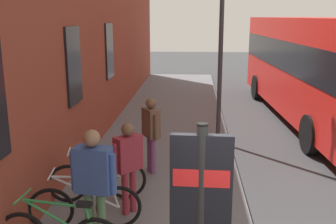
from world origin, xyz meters
TOP-DOWN VIEW (x-y plane):
  - ground at (6.00, -1.00)m, footprint 60.00×60.00m
  - sidewalk_pavement at (8.00, 1.75)m, footprint 24.00×3.50m
  - station_facade at (8.99, 3.80)m, footprint 22.00×0.65m
  - bicycle_mid_rack at (3.04, 2.65)m, footprint 0.48×1.76m
  - bicycle_under_window at (4.05, 2.69)m, footprint 0.54×1.75m
  - transit_info_sign at (0.77, 0.91)m, footprint 0.11×0.55m
  - city_bus at (10.63, -3.00)m, footprint 10.60×3.01m
  - pedestrian_near_bus at (3.63, 2.06)m, footprint 0.49×0.48m
  - pedestrian_crossing_street at (2.57, 2.37)m, footprint 0.33×0.67m
  - pedestrian_by_facade at (5.44, 1.87)m, footprint 0.55×0.44m
  - street_lamp at (7.94, 0.30)m, footprint 0.28×0.28m

SIDE VIEW (x-z plane):
  - ground at x=6.00m, z-range 0.00..0.00m
  - sidewalk_pavement at x=8.00m, z-range 0.00..0.12m
  - bicycle_mid_rack at x=3.04m, z-range 0.02..1.00m
  - bicycle_under_window at x=4.05m, z-range 0.02..1.00m
  - pedestrian_near_bus at x=3.63m, z-range 0.30..1.89m
  - pedestrian_by_facade at x=5.44m, z-range 0.30..1.94m
  - pedestrian_crossing_street at x=2.57m, z-range 0.32..2.10m
  - transit_info_sign at x=0.77m, z-range 0.52..2.92m
  - city_bus at x=10.63m, z-range 0.24..3.59m
  - street_lamp at x=7.94m, z-range 0.61..6.24m
  - station_facade at x=8.99m, z-range 0.00..7.12m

